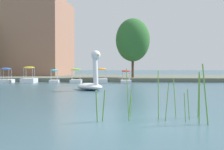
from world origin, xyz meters
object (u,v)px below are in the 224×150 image
(swan_boat, at_px, (91,81))
(pedal_boat_red, at_px, (126,79))
(pedal_boat_lime, at_px, (76,79))
(pedal_boat_yellow, at_px, (29,79))
(pedal_boat_orange, at_px, (101,79))
(tree_broadleaf_right, at_px, (133,40))
(pedal_boat_blue, at_px, (6,79))
(pedal_boat_cyan, at_px, (54,79))

(swan_boat, height_order, pedal_boat_red, swan_boat)
(pedal_boat_lime, distance_m, pedal_boat_yellow, 4.94)
(pedal_boat_orange, xyz_separation_m, tree_broadleaf_right, (3.36, 4.02, 4.45))
(pedal_boat_yellow, bearing_deg, swan_boat, -51.55)
(pedal_boat_orange, bearing_deg, swan_boat, -89.16)
(pedal_boat_yellow, relative_size, tree_broadleaf_right, 0.36)
(pedal_boat_yellow, relative_size, pedal_boat_blue, 1.25)
(pedal_boat_cyan, relative_size, pedal_boat_yellow, 0.76)
(swan_boat, xyz_separation_m, tree_broadleaf_right, (3.21, 14.04, 4.25))
(pedal_boat_lime, height_order, pedal_boat_yellow, pedal_boat_yellow)
(pedal_boat_cyan, bearing_deg, pedal_boat_yellow, -176.15)
(pedal_boat_yellow, distance_m, pedal_boat_blue, 2.52)
(pedal_boat_orange, height_order, pedal_boat_blue, pedal_boat_blue)
(pedal_boat_red, bearing_deg, swan_boat, -103.73)
(pedal_boat_blue, bearing_deg, pedal_boat_cyan, 0.69)
(swan_boat, distance_m, pedal_boat_yellow, 12.39)
(pedal_boat_lime, xyz_separation_m, pedal_boat_cyan, (-2.34, 0.11, 0.00))
(swan_boat, bearing_deg, tree_broadleaf_right, 77.13)
(pedal_boat_blue, relative_size, tree_broadleaf_right, 0.29)
(pedal_boat_red, xyz_separation_m, tree_broadleaf_right, (0.80, 4.21, 4.45))
(pedal_boat_lime, relative_size, tree_broadleaf_right, 0.26)
(swan_boat, bearing_deg, pedal_boat_yellow, 128.45)
(pedal_boat_lime, relative_size, pedal_boat_blue, 0.89)
(pedal_boat_red, relative_size, pedal_boat_blue, 0.88)
(swan_boat, relative_size, pedal_boat_lime, 1.64)
(pedal_boat_lime, distance_m, pedal_boat_cyan, 2.34)
(pedal_boat_cyan, bearing_deg, swan_boat, -62.70)
(pedal_boat_lime, xyz_separation_m, tree_broadleaf_right, (5.97, 4.28, 4.44))
(swan_boat, relative_size, pedal_boat_red, 1.66)
(swan_boat, height_order, pedal_boat_blue, swan_boat)
(swan_boat, relative_size, pedal_boat_yellow, 1.17)
(pedal_boat_yellow, bearing_deg, pedal_boat_lime, 0.74)
(pedal_boat_orange, relative_size, pedal_boat_lime, 1.26)
(pedal_boat_yellow, bearing_deg, pedal_boat_cyan, 3.85)
(pedal_boat_yellow, xyz_separation_m, tree_broadleaf_right, (10.91, 4.34, 4.43))
(pedal_boat_red, height_order, pedal_boat_yellow, pedal_boat_yellow)
(pedal_boat_orange, xyz_separation_m, pedal_boat_cyan, (-4.95, -0.15, 0.01))
(pedal_boat_cyan, xyz_separation_m, tree_broadleaf_right, (8.31, 4.17, 4.44))
(pedal_boat_blue, xyz_separation_m, tree_broadleaf_right, (13.43, 4.23, 4.45))
(pedal_boat_lime, height_order, pedal_boat_blue, pedal_boat_blue)
(pedal_boat_orange, height_order, pedal_boat_yellow, pedal_boat_yellow)
(pedal_boat_red, height_order, pedal_boat_lime, pedal_boat_lime)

